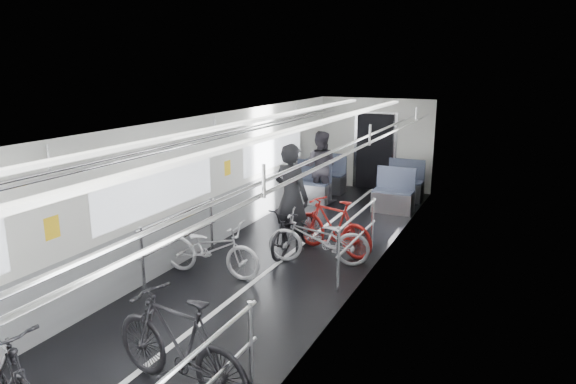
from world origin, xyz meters
name	(u,v)px	position (x,y,z in m)	size (l,w,h in m)	color
car_shell	(294,190)	(0.00, 1.78, 1.13)	(3.02, 14.01, 2.41)	black
bike_left_far	(211,249)	(-0.74, 0.26, 0.44)	(0.59, 1.68, 0.88)	#BCBCC1
bike_right_near	(179,344)	(0.63, -2.40, 0.54)	(0.51, 1.81, 1.09)	black
bike_right_mid	(319,238)	(0.62, 1.40, 0.45)	(0.59, 1.70, 0.89)	#A8A8AD
bike_right_far	(333,226)	(0.66, 2.00, 0.49)	(0.46, 1.65, 0.99)	#A41814
bike_aisle	(295,229)	(0.03, 1.77, 0.42)	(0.56, 1.60, 0.84)	black
person_standing	(291,197)	(-0.09, 1.87, 0.96)	(0.70, 0.46, 1.93)	black
person_seated	(320,167)	(-0.83, 5.15, 0.86)	(0.84, 0.65, 1.72)	#28252B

